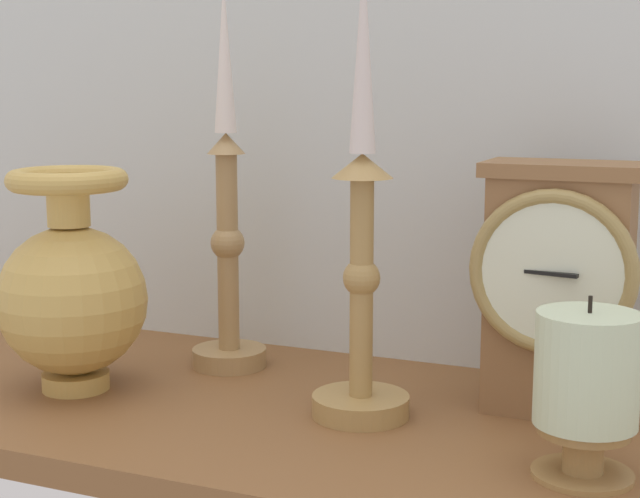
# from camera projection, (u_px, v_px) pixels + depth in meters

# --- Properties ---
(ground_plane) EXTENTS (1.00, 0.36, 0.02)m
(ground_plane) POSITION_uv_depth(u_px,v_px,m) (224.00, 409.00, 0.87)
(ground_plane) COLOR brown
(back_wall) EXTENTS (1.20, 0.02, 0.65)m
(back_wall) POSITION_uv_depth(u_px,v_px,m) (307.00, 35.00, 0.98)
(back_wall) COLOR silver
(back_wall) RESTS_ON ground_plane
(mantel_clock) EXTENTS (0.14, 0.09, 0.21)m
(mantel_clock) POSITION_uv_depth(u_px,v_px,m) (558.00, 285.00, 0.81)
(mantel_clock) COLOR olive
(mantel_clock) RESTS_ON ground_plane
(candlestick_tall_left) EXTENTS (0.08, 0.08, 0.38)m
(candlestick_tall_left) POSITION_uv_depth(u_px,v_px,m) (363.00, 262.00, 0.80)
(candlestick_tall_left) COLOR #AC864C
(candlestick_tall_left) RESTS_ON ground_plane
(candlestick_tall_center) EXTENTS (0.07, 0.07, 0.37)m
(candlestick_tall_center) POSITION_uv_depth(u_px,v_px,m) (227.00, 235.00, 0.94)
(candlestick_tall_center) COLOR #A88351
(candlestick_tall_center) RESTS_ON ground_plane
(brass_vase_bulbous) EXTENTS (0.13, 0.13, 0.20)m
(brass_vase_bulbous) POSITION_uv_depth(u_px,v_px,m) (72.00, 291.00, 0.87)
(brass_vase_bulbous) COLOR tan
(brass_vase_bulbous) RESTS_ON ground_plane
(pillar_candle_front) EXTENTS (0.07, 0.07, 0.13)m
(pillar_candle_front) POSITION_uv_depth(u_px,v_px,m) (586.00, 385.00, 0.68)
(pillar_candle_front) COLOR #A57F48
(pillar_candle_front) RESTS_ON ground_plane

